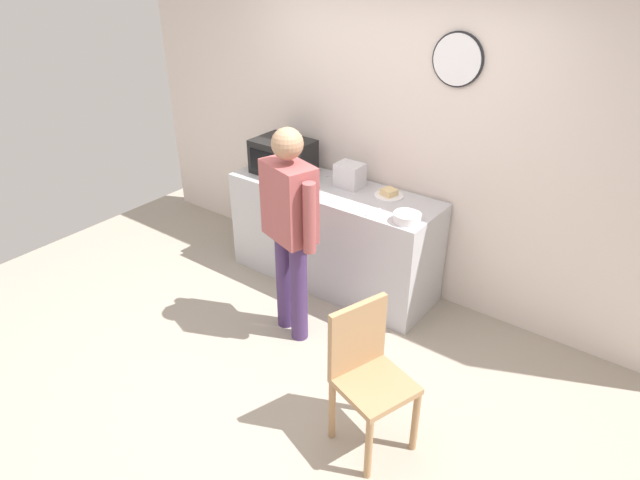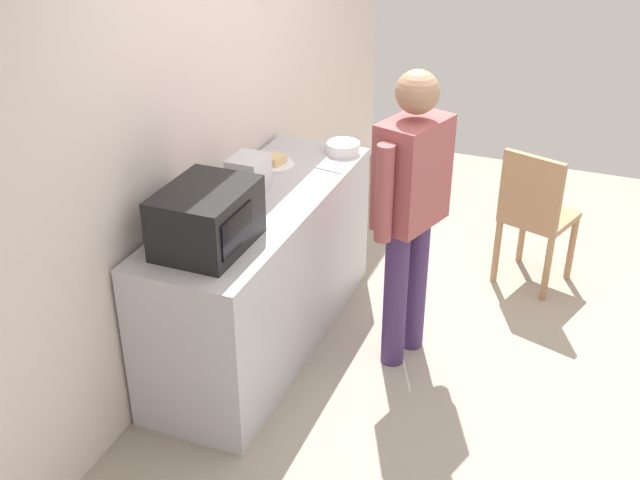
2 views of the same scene
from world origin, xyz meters
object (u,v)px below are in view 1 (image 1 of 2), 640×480
Objects in this scene: salad_bowl at (407,218)px; toaster at (350,175)px; spoon_utensil at (335,175)px; person_standing at (290,221)px; sandwich_plate at (389,194)px; fork_utensil at (373,212)px; wooden_chair at (367,371)px; microwave at (283,157)px.

salad_bowl is 0.94× the size of toaster.
spoon_utensil is 0.10× the size of person_standing.
sandwich_plate is at bearing 2.72° from toaster.
sandwich_plate is 1.38× the size of fork_utensil.
wooden_chair is (0.69, -1.13, -0.39)m from fork_utensil.
sandwich_plate is 1.07× the size of toaster.
person_standing is (0.09, -0.89, -0.04)m from toaster.
wooden_chair is at bearing -58.59° from fork_utensil.
spoon_utensil is (0.41, 0.23, -0.15)m from microwave.
person_standing is (0.32, -1.02, 0.06)m from spoon_utensil.
sandwich_plate is at bearing -10.25° from spoon_utensil.
person_standing is (0.73, -0.79, -0.09)m from microwave.
toaster is 0.13× the size of person_standing.
toaster reaches higher than salad_bowl.
toaster is 0.23× the size of wooden_chair.
sandwich_plate is 0.25× the size of wooden_chair.
fork_utensil and spoon_utensil have the same top height.
wooden_chair is at bearing -37.30° from microwave.
fork_utensil is 1.39m from wooden_chair.
microwave reaches higher than toaster.
wooden_chair reaches higher than spoon_utensil.
microwave is 2.94× the size of spoon_utensil.
sandwich_plate is 0.38m from toaster.
microwave reaches higher than wooden_chair.
person_standing is (-0.33, -0.59, 0.06)m from fork_utensil.
salad_bowl is 0.87m from person_standing.
toaster is at bearing 8.82° from microwave.
salad_bowl is at bearing -8.04° from microwave.
spoon_utensil is (-0.61, 0.11, -0.02)m from sandwich_plate.
sandwich_plate reaches higher than fork_utensil.
fork_utensil is 0.18× the size of wooden_chair.
salad_bowl is at bearing -22.23° from toaster.
toaster is at bearing 95.69° from person_standing.
microwave reaches higher than fork_utensil.
person_standing reaches higher than salad_bowl.
microwave is 2.27m from wooden_chair.
spoon_utensil is (-0.94, 0.42, -0.03)m from salad_bowl.
wooden_chair is at bearing -52.16° from toaster.
microwave is 2.27× the size of toaster.
sandwich_plate reaches higher than wooden_chair.
toaster reaches higher than spoon_utensil.
sandwich_plate is at bearing 99.20° from fork_utensil.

